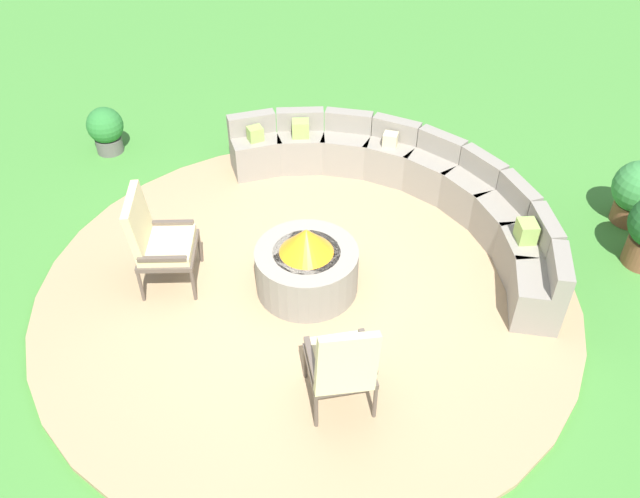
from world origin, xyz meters
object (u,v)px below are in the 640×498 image
at_px(potted_plant_0, 638,191).
at_px(potted_plant_2, 106,129).
at_px(curved_stone_bench, 410,186).
at_px(lounge_chair_front_right, 342,363).
at_px(fire_pit, 307,265).
at_px(lounge_chair_front_left, 157,239).

distance_m(potted_plant_0, potted_plant_2, 6.64).
distance_m(curved_stone_bench, potted_plant_0, 2.58).
distance_m(lounge_chair_front_right, potted_plant_0, 4.35).
bearing_deg(lounge_chair_front_right, potted_plant_2, 114.98).
xyz_separation_m(curved_stone_bench, lounge_chair_front_right, (1.23, -2.68, 0.23)).
xyz_separation_m(curved_stone_bench, potted_plant_0, (2.03, 1.59, 0.06)).
distance_m(lounge_chair_front_right, potted_plant_2, 5.15).
bearing_deg(lounge_chair_front_right, fire_pit, 91.29).
relative_size(lounge_chair_front_left, potted_plant_2, 1.73).
bearing_deg(potted_plant_2, lounge_chair_front_right, -12.31).
xyz_separation_m(fire_pit, lounge_chair_front_right, (1.20, -0.87, 0.23)).
xyz_separation_m(fire_pit, lounge_chair_front_left, (-1.18, -0.91, 0.26)).
height_order(lounge_chair_front_left, lounge_chair_front_right, lounge_chair_front_left).
height_order(curved_stone_bench, lounge_chair_front_left, lounge_chair_front_left).
distance_m(fire_pit, potted_plant_2, 3.83).
height_order(lounge_chair_front_left, potted_plant_0, lounge_chair_front_left).
distance_m(fire_pit, lounge_chair_front_right, 1.50).
xyz_separation_m(lounge_chair_front_left, lounge_chair_front_right, (2.38, 0.04, -0.02)).
height_order(potted_plant_0, potted_plant_2, potted_plant_0).
distance_m(fire_pit, curved_stone_bench, 1.81).
height_order(fire_pit, curved_stone_bench, fire_pit).
distance_m(fire_pit, potted_plant_0, 3.95).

